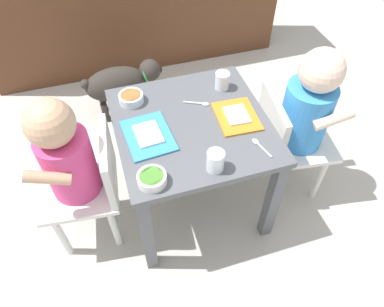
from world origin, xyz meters
TOP-DOWN VIEW (x-y plane):
  - ground_plane at (0.00, 0.00)m, footprint 7.00×7.00m
  - dining_table at (0.00, 0.00)m, footprint 0.55×0.56m
  - seated_child_left at (-0.44, -0.02)m, footprint 0.31×0.31m
  - seated_child_right at (0.44, -0.04)m, footprint 0.31×0.31m
  - dog at (-0.18, 0.68)m, footprint 0.43×0.17m
  - food_tray_left at (-0.16, -0.02)m, footprint 0.17×0.21m
  - food_tray_right at (0.16, -0.02)m, footprint 0.15×0.19m
  - water_cup_left at (0.17, 0.16)m, footprint 0.06×0.06m
  - water_cup_right at (0.01, -0.22)m, footprint 0.06×0.06m
  - cereal_bowl_right_side at (-0.18, 0.18)m, footprint 0.09×0.09m
  - veggie_bowl_near at (-0.19, -0.21)m, footprint 0.09×0.09m
  - spoon_by_left_tray at (0.06, 0.09)m, footprint 0.10×0.05m
  - spoon_by_right_tray at (0.19, -0.18)m, footprint 0.04×0.10m

SIDE VIEW (x-z plane):
  - ground_plane at x=0.00m, z-range 0.00..0.00m
  - dog at x=-0.18m, z-range 0.04..0.34m
  - dining_table at x=0.00m, z-range 0.15..0.62m
  - seated_child_left at x=-0.44m, z-range 0.09..0.79m
  - seated_child_right at x=0.44m, z-range 0.09..0.80m
  - spoon_by_left_tray at x=0.06m, z-range 0.47..0.48m
  - spoon_by_right_tray at x=0.19m, z-range 0.47..0.48m
  - food_tray_left at x=-0.16m, z-range 0.47..0.49m
  - food_tray_right at x=0.16m, z-range 0.47..0.49m
  - veggie_bowl_near at x=-0.19m, z-range 0.48..0.51m
  - cereal_bowl_right_side at x=-0.18m, z-range 0.48..0.51m
  - water_cup_left at x=0.17m, z-range 0.47..0.54m
  - water_cup_right at x=0.01m, z-range 0.47..0.54m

